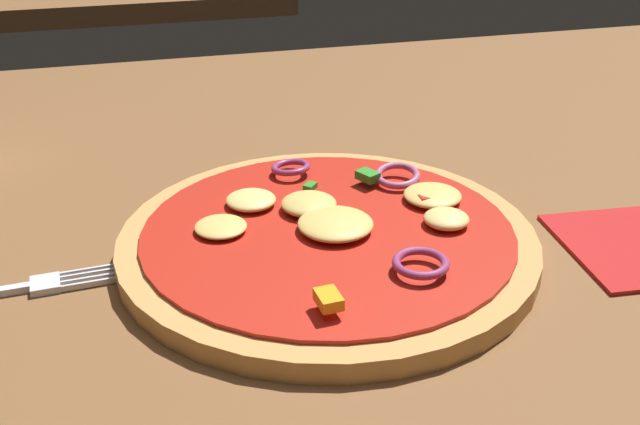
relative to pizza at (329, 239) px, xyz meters
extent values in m
cube|color=brown|center=(0.05, 0.01, -0.03)|extent=(1.29, 1.00, 0.03)
cylinder|color=tan|center=(0.00, 0.00, 0.00)|extent=(0.28, 0.28, 0.01)
cylinder|color=red|center=(0.00, 0.00, 0.01)|extent=(0.25, 0.25, 0.00)
ellipsoid|color=#EFCC72|center=(0.08, -0.02, 0.01)|extent=(0.03, 0.03, 0.01)
ellipsoid|color=#E5BC60|center=(0.00, 0.00, 0.01)|extent=(0.05, 0.05, 0.01)
ellipsoid|color=#E5BC60|center=(-0.07, 0.01, 0.01)|extent=(0.03, 0.03, 0.01)
ellipsoid|color=#E5BC60|center=(-0.01, 0.03, 0.01)|extent=(0.04, 0.04, 0.01)
ellipsoid|color=#EFCC72|center=(-0.04, 0.05, 0.01)|extent=(0.04, 0.04, 0.01)
ellipsoid|color=#E5BC60|center=(0.08, 0.02, 0.01)|extent=(0.04, 0.04, 0.01)
torus|color=#B25984|center=(0.07, 0.06, 0.01)|extent=(0.05, 0.05, 0.01)
torus|color=#93386B|center=(0.00, 0.09, 0.01)|extent=(0.04, 0.04, 0.01)
torus|color=#93386B|center=(0.04, -0.07, 0.01)|extent=(0.05, 0.05, 0.01)
cube|color=#2D8C28|center=(0.00, 0.06, 0.01)|extent=(0.01, 0.01, 0.00)
cube|color=orange|center=(-0.03, -0.10, 0.02)|extent=(0.01, 0.02, 0.01)
cube|color=#2D8C28|center=(0.05, 0.06, 0.02)|extent=(0.02, 0.02, 0.01)
cube|color=red|center=(0.08, 0.01, 0.01)|extent=(0.01, 0.01, 0.00)
cube|color=silver|center=(-0.18, 0.00, -0.01)|extent=(0.02, 0.02, 0.01)
cube|color=silver|center=(-0.16, -0.01, -0.01)|extent=(0.04, 0.00, 0.00)
cube|color=silver|center=(-0.16, 0.00, -0.01)|extent=(0.04, 0.00, 0.00)
cube|color=silver|center=(-0.16, 0.01, -0.01)|extent=(0.04, 0.00, 0.00)
cube|color=silver|center=(-0.16, 0.01, -0.01)|extent=(0.04, 0.00, 0.00)
camera|label=1|loc=(-0.13, -0.44, 0.25)|focal=43.59mm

